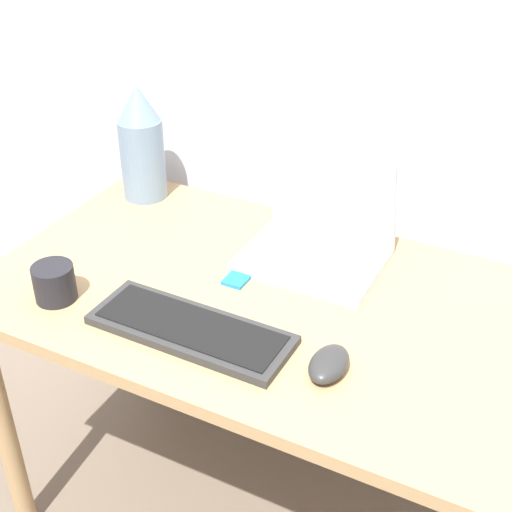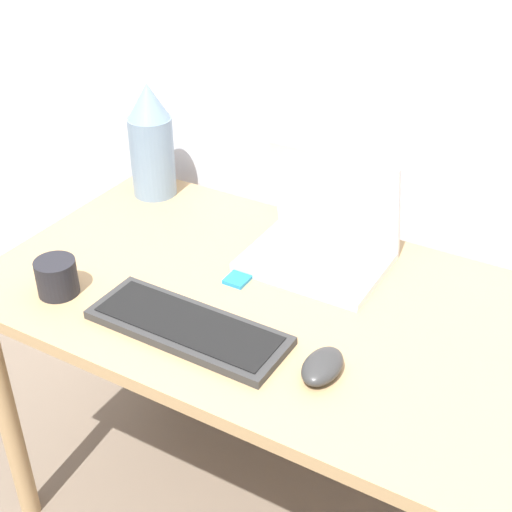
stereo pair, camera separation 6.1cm
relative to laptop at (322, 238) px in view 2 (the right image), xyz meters
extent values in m
cube|color=tan|center=(-0.04, -0.18, -0.07)|extent=(1.21, 0.71, 0.03)
cylinder|color=tan|center=(-0.59, -0.48, -0.43)|extent=(0.05, 0.05, 0.69)
cylinder|color=tan|center=(-0.59, 0.12, -0.43)|extent=(0.05, 0.05, 0.69)
cube|color=silver|center=(0.00, -0.03, -0.04)|extent=(0.31, 0.24, 0.02)
cube|color=#B7B7BC|center=(0.00, -0.04, -0.03)|extent=(0.25, 0.13, 0.00)
cube|color=silver|center=(0.00, 0.06, 0.08)|extent=(0.31, 0.07, 0.23)
cube|color=black|center=(0.00, 0.07, 0.08)|extent=(0.27, 0.05, 0.20)
cube|color=#2D2D2D|center=(-0.11, -0.37, -0.05)|extent=(0.41, 0.15, 0.02)
cube|color=black|center=(-0.11, -0.37, -0.04)|extent=(0.38, 0.12, 0.00)
ellipsoid|color=#2D2D2D|center=(0.17, -0.35, -0.03)|extent=(0.07, 0.11, 0.04)
cylinder|color=slate|center=(-0.53, 0.07, 0.05)|extent=(0.11, 0.11, 0.21)
cone|color=slate|center=(-0.53, 0.07, 0.20)|extent=(0.11, 0.11, 0.09)
cube|color=#1E7FB7|center=(-0.12, -0.17, -0.05)|extent=(0.05, 0.05, 0.01)
cylinder|color=black|center=(-0.43, -0.40, -0.01)|extent=(0.09, 0.09, 0.08)
camera|label=1|loc=(0.50, -1.29, 0.83)|focal=50.00mm
camera|label=2|loc=(0.56, -1.26, 0.83)|focal=50.00mm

